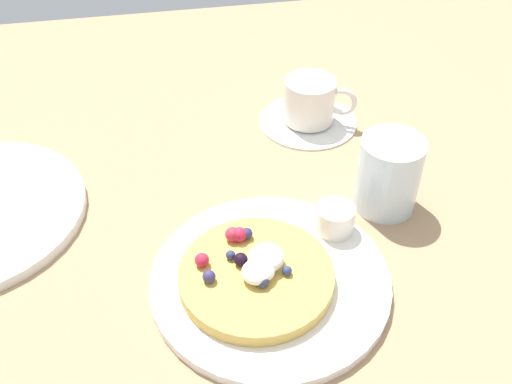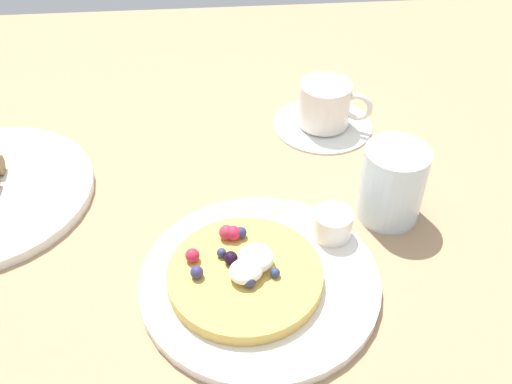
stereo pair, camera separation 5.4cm
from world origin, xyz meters
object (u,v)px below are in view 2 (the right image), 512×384
at_px(syrup_ramekin, 333,224).
at_px(coffee_saucer, 323,124).
at_px(coffee_cup, 326,103).
at_px(pancake_plate, 260,281).
at_px(water_glass, 392,184).

xyz_separation_m(syrup_ramekin, coffee_saucer, (0.03, 0.23, -0.03)).
bearing_deg(coffee_cup, coffee_saucer, 157.75).
xyz_separation_m(syrup_ramekin, coffee_cup, (0.03, 0.23, 0.01)).
xyz_separation_m(pancake_plate, syrup_ramekin, (0.09, 0.06, 0.02)).
distance_m(syrup_ramekin, coffee_cup, 0.24).
distance_m(coffee_saucer, coffee_cup, 0.04).
xyz_separation_m(syrup_ramekin, water_glass, (0.08, 0.04, 0.02)).
bearing_deg(pancake_plate, coffee_cup, 67.32).
height_order(pancake_plate, water_glass, water_glass).
distance_m(pancake_plate, water_glass, 0.20).
relative_size(syrup_ramekin, coffee_cup, 0.44).
xyz_separation_m(pancake_plate, coffee_cup, (0.12, 0.29, 0.03)).
height_order(pancake_plate, syrup_ramekin, syrup_ramekin).
xyz_separation_m(coffee_saucer, water_glass, (0.04, -0.19, 0.04)).
height_order(syrup_ramekin, water_glass, water_glass).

